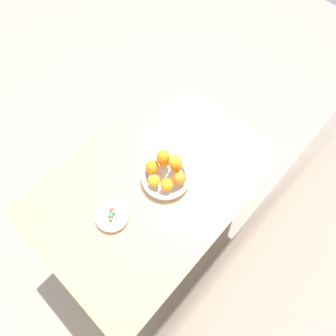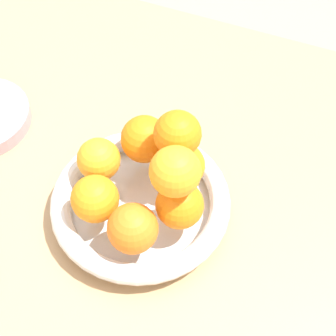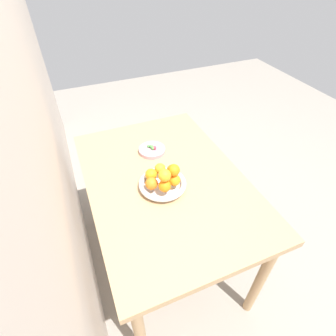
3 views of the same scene
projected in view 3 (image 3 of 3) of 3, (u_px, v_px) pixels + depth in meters
The scene contains 17 objects.
ground_plane at pixel (166, 256), 1.81m from camera, with size 6.00×6.00×0.00m, color gray.
wall_back at pixel (19, 104), 0.83m from camera, with size 4.00×0.05×2.50m, color beige.
dining_table at pixel (165, 191), 1.37m from camera, with size 1.10×0.76×0.74m.
fruit_bowl at pixel (163, 184), 1.25m from camera, with size 0.23×0.23×0.04m.
candy_dish at pixel (152, 150), 1.47m from camera, with size 0.15×0.15×0.02m, color #B28C99.
orange_0 at pixel (165, 186), 1.18m from camera, with size 0.06×0.06×0.06m, color orange.
orange_1 at pixel (174, 180), 1.21m from camera, with size 0.06×0.06×0.06m, color orange.
orange_2 at pixel (173, 171), 1.25m from camera, with size 0.06×0.06×0.06m, color orange.
orange_3 at pixel (160, 169), 1.27m from camera, with size 0.05×0.05×0.05m, color orange.
orange_4 at pixel (151, 175), 1.24m from camera, with size 0.06×0.06×0.06m, color orange.
orange_5 at pixel (152, 184), 1.19m from camera, with size 0.06×0.06×0.06m, color orange.
orange_6 at pixel (174, 170), 1.18m from camera, with size 0.06×0.06×0.06m, color orange.
orange_7 at pixel (165, 175), 1.15m from camera, with size 0.06×0.06×0.06m, color orange.
candy_ball_0 at pixel (153, 148), 1.45m from camera, with size 0.02×0.02×0.02m, color #4C9947.
candy_ball_1 at pixel (152, 147), 1.46m from camera, with size 0.02×0.02×0.02m, color #4C9947.
candy_ball_2 at pixel (155, 148), 1.45m from camera, with size 0.02×0.02×0.02m, color #C6384C.
candy_ball_3 at pixel (149, 146), 1.47m from camera, with size 0.02×0.02×0.02m, color #4C9947.
Camera 3 is at (-0.88, 0.35, 1.65)m, focal length 28.00 mm.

